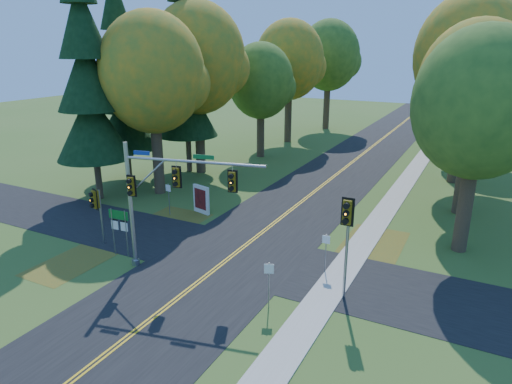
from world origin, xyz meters
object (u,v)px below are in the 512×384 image
at_px(route_sign_cluster, 119,223).
at_px(info_kiosk, 201,200).
at_px(east_signal_pole, 347,223).
at_px(traffic_mast, 161,191).

xyz_separation_m(route_sign_cluster, info_kiosk, (0.17, 7.94, -0.97)).
bearing_deg(info_kiosk, route_sign_cluster, -76.74).
distance_m(east_signal_pole, route_sign_cluster, 12.89).
xyz_separation_m(traffic_mast, east_signal_pole, (9.38, 1.39, -0.52)).
distance_m(east_signal_pole, info_kiosk, 14.49).
height_order(route_sign_cluster, info_kiosk, route_sign_cluster).
bearing_deg(east_signal_pole, info_kiosk, 151.79).
height_order(east_signal_pole, route_sign_cluster, east_signal_pole).
xyz_separation_m(traffic_mast, route_sign_cluster, (-3.30, 0.14, -2.43)).
distance_m(traffic_mast, east_signal_pole, 9.50).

